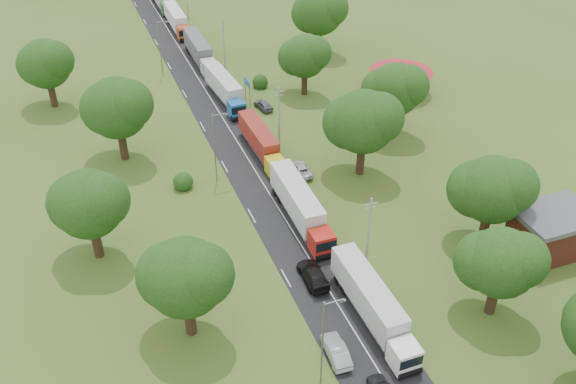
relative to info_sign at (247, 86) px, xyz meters
name	(u,v)px	position (x,y,z in m)	size (l,w,h in m)	color
ground	(297,238)	(-5.20, -35.00, -3.00)	(260.00, 260.00, 0.00)	#3C551C
road	(245,155)	(-5.20, -15.00, -3.00)	(8.00, 200.00, 0.04)	black
info_sign	(247,86)	(0.00, 0.00, 0.00)	(0.12, 3.10, 4.10)	slate
pole_1	(369,231)	(0.30, -42.00, 1.68)	(1.60, 0.24, 9.00)	gray
pole_2	(279,115)	(0.30, -14.00, 1.68)	(1.60, 0.24, 9.00)	gray
pole_3	(224,44)	(0.30, 14.00, 1.68)	(1.60, 0.24, 9.00)	gray
lamp_0	(324,339)	(-10.55, -55.00, 2.55)	(2.03, 0.22, 10.00)	slate
lamp_1	(215,144)	(-10.55, -20.00, 2.55)	(2.03, 0.22, 10.00)	slate
lamp_2	(161,46)	(-10.55, 15.00, 2.55)	(2.03, 0.22, 10.00)	slate
tree_2	(500,262)	(8.79, -52.86, 3.59)	(8.00, 8.00, 10.10)	#382616
tree_3	(492,189)	(14.79, -42.84, 4.22)	(8.80, 8.80, 11.07)	#382616
tree_4	(363,121)	(7.79, -24.83, 4.85)	(9.60, 9.60, 12.05)	#382616
tree_5	(395,89)	(16.79, -16.84, 4.22)	(8.80, 8.80, 11.07)	#382616
tree_6	(304,56)	(9.79, 0.14, 3.59)	(8.00, 8.00, 10.10)	#382616
tree_7	(320,12)	(18.79, 15.17, 4.85)	(9.60, 9.60, 12.05)	#382616
tree_10	(185,276)	(-20.21, -44.84, 4.22)	(8.80, 8.80, 11.07)	#382616
tree_11	(88,203)	(-27.21, -29.84, 4.22)	(8.80, 8.80, 11.07)	#382616
tree_12	(116,107)	(-21.21, -9.83, 4.85)	(9.60, 9.60, 12.05)	#382616
tree_13	(45,63)	(-29.21, 10.16, 4.22)	(8.80, 8.80, 11.07)	#382616
house_brick	(552,231)	(20.80, -47.00, -0.35)	(8.60, 6.60, 5.20)	maroon
house_cream	(401,72)	(24.80, -5.00, 0.64)	(10.08, 10.08, 5.80)	beige
truck_0	(373,303)	(-2.94, -49.70, -0.78)	(2.63, 15.10, 4.19)	white
truck_1	(300,205)	(-3.59, -31.93, -0.73)	(2.85, 15.44, 4.28)	#A51B12
truck_2	(261,141)	(-3.02, -15.50, -0.99)	(2.55, 13.67, 3.78)	gold
truck_3	(225,89)	(-3.10, 2.08, -0.86)	(3.31, 14.63, 4.04)	#185794
truck_4	(199,50)	(-3.11, 18.89, -0.81)	(2.65, 14.91, 4.13)	#B2B2B2
truck_5	(177,20)	(-3.41, 36.23, -0.90)	(2.57, 14.32, 3.97)	#A33F19
car_lane_mid	(336,351)	(-8.20, -52.79, -2.22)	(1.66, 4.77, 1.57)	#9EA2A6
car_lane_rear	(313,275)	(-6.20, -42.35, -2.19)	(2.29, 5.63, 1.63)	black
car_verge_near	(300,169)	(0.30, -22.24, -2.32)	(2.26, 4.91, 1.36)	silver
car_verge_far	(263,105)	(1.69, -2.79, -2.30)	(1.65, 4.11, 1.40)	#515457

